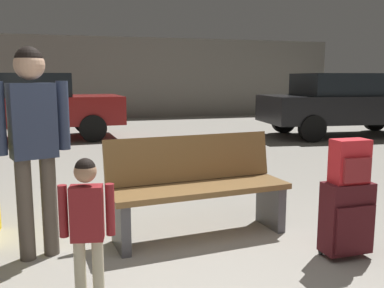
{
  "coord_description": "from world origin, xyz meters",
  "views": [
    {
      "loc": [
        -0.81,
        -2.12,
        1.41
      ],
      "look_at": [
        0.18,
        1.3,
        0.85
      ],
      "focal_mm": 39.56,
      "sensor_mm": 36.0,
      "label": 1
    }
  ],
  "objects_px": {
    "parked_car_far": "(28,105)",
    "parked_car_side": "(346,103)",
    "adult": "(33,130)",
    "backpack_bright": "(350,162)",
    "bench": "(198,187)",
    "suitcase": "(347,218)",
    "child": "(87,219)"
  },
  "relations": [
    {
      "from": "parked_car_far",
      "to": "parked_car_side",
      "type": "xyz_separation_m",
      "value": [
        7.37,
        -1.43,
        0.0
      ]
    },
    {
      "from": "adult",
      "to": "parked_car_side",
      "type": "distance_m",
      "value": 8.65
    },
    {
      "from": "backpack_bright",
      "to": "bench",
      "type": "bearing_deg",
      "value": 140.69
    },
    {
      "from": "suitcase",
      "to": "child",
      "type": "xyz_separation_m",
      "value": [
        -1.99,
        -0.26,
        0.27
      ]
    },
    {
      "from": "child",
      "to": "backpack_bright",
      "type": "bearing_deg",
      "value": 7.36
    },
    {
      "from": "suitcase",
      "to": "backpack_bright",
      "type": "distance_m",
      "value": 0.45
    },
    {
      "from": "child",
      "to": "parked_car_far",
      "type": "xyz_separation_m",
      "value": [
        -0.97,
        7.78,
        0.22
      ]
    },
    {
      "from": "parked_car_far",
      "to": "bench",
      "type": "bearing_deg",
      "value": -73.6
    },
    {
      "from": "bench",
      "to": "parked_car_far",
      "type": "xyz_separation_m",
      "value": [
        -1.98,
        6.72,
        0.36
      ]
    },
    {
      "from": "parked_car_side",
      "to": "child",
      "type": "bearing_deg",
      "value": -135.15
    },
    {
      "from": "backpack_bright",
      "to": "parked_car_side",
      "type": "distance_m",
      "value": 7.53
    },
    {
      "from": "bench",
      "to": "suitcase",
      "type": "relative_size",
      "value": 2.72
    },
    {
      "from": "bench",
      "to": "suitcase",
      "type": "xyz_separation_m",
      "value": [
        0.98,
        -0.8,
        -0.12
      ]
    },
    {
      "from": "backpack_bright",
      "to": "adult",
      "type": "relative_size",
      "value": 0.21
    },
    {
      "from": "bench",
      "to": "parked_car_side",
      "type": "xyz_separation_m",
      "value": [
        5.39,
        5.3,
        0.36
      ]
    },
    {
      "from": "parked_car_side",
      "to": "backpack_bright",
      "type": "bearing_deg",
      "value": -125.84
    },
    {
      "from": "backpack_bright",
      "to": "child",
      "type": "bearing_deg",
      "value": -172.64
    },
    {
      "from": "child",
      "to": "adult",
      "type": "relative_size",
      "value": 0.58
    },
    {
      "from": "child",
      "to": "suitcase",
      "type": "bearing_deg",
      "value": 7.37
    },
    {
      "from": "bench",
      "to": "parked_car_far",
      "type": "relative_size",
      "value": 0.39
    },
    {
      "from": "suitcase",
      "to": "parked_car_far",
      "type": "bearing_deg",
      "value": 111.47
    },
    {
      "from": "bench",
      "to": "parked_car_side",
      "type": "relative_size",
      "value": 0.39
    },
    {
      "from": "bench",
      "to": "parked_car_far",
      "type": "distance_m",
      "value": 7.02
    },
    {
      "from": "suitcase",
      "to": "child",
      "type": "bearing_deg",
      "value": -172.63
    },
    {
      "from": "suitcase",
      "to": "adult",
      "type": "height_order",
      "value": "adult"
    },
    {
      "from": "bench",
      "to": "backpack_bright",
      "type": "height_order",
      "value": "backpack_bright"
    },
    {
      "from": "adult",
      "to": "parked_car_far",
      "type": "distance_m",
      "value": 6.88
    },
    {
      "from": "backpack_bright",
      "to": "child",
      "type": "distance_m",
      "value": 2.01
    },
    {
      "from": "suitcase",
      "to": "adult",
      "type": "xyz_separation_m",
      "value": [
        -2.33,
        0.68,
        0.69
      ]
    },
    {
      "from": "suitcase",
      "to": "backpack_bright",
      "type": "xyz_separation_m",
      "value": [
        -0.0,
        -0.0,
        0.45
      ]
    },
    {
      "from": "bench",
      "to": "backpack_bright",
      "type": "bearing_deg",
      "value": -39.31
    },
    {
      "from": "suitcase",
      "to": "parked_car_far",
      "type": "distance_m",
      "value": 8.1
    }
  ]
}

